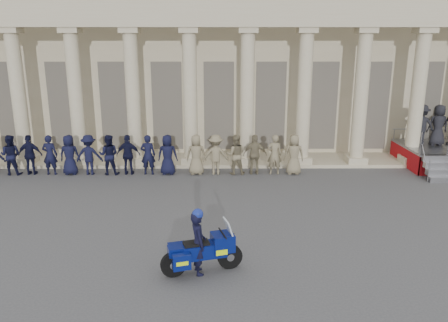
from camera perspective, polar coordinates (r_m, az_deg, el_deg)
ground at (r=13.21m, az=-0.85°, el=-10.06°), size 90.00×90.00×0.00m
building at (r=26.72m, az=-0.63°, el=12.78°), size 40.00×12.50×9.00m
officer_rank at (r=19.77m, az=-14.46°, el=0.79°), size 16.85×0.67×1.78m
motorcycle at (r=11.19m, az=-2.79°, el=-11.64°), size 2.07×1.11×1.36m
rider at (r=11.04m, az=-3.40°, el=-10.44°), size 0.54×0.68×1.73m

